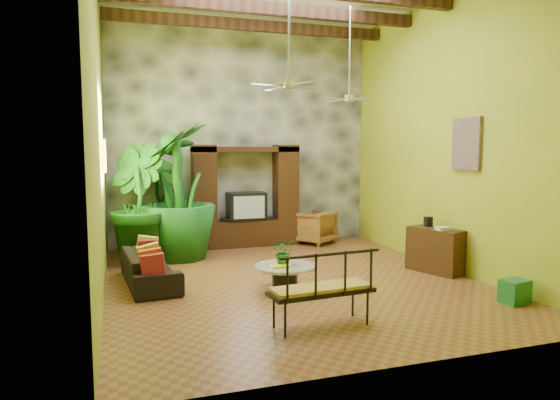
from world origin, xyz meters
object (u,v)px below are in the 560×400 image
object	(u,v)px
wicker_armchair	(314,227)
tall_plant_a	(158,199)
entertainment_center	(246,204)
tall_plant_c	(178,192)
coffee_table	(285,274)
ceiling_fan_front	(289,71)
ceiling_fan_back	(349,88)
green_bin	(515,291)
side_console	(436,250)
iron_bench	(324,285)
tall_plant_b	(135,203)
sofa	(150,268)

from	to	relation	value
wicker_armchair	tall_plant_a	distance (m)	3.61
entertainment_center	tall_plant_c	distance (m)	1.88
wicker_armchair	entertainment_center	bearing A→B (deg)	-41.78
entertainment_center	coffee_table	bearing A→B (deg)	-94.76
ceiling_fan_front	ceiling_fan_back	size ratio (longest dim) A/B	1.00
ceiling_fan_front	green_bin	size ratio (longest dim) A/B	4.79
ceiling_fan_front	side_console	distance (m)	4.14
tall_plant_a	coffee_table	xyz separation A→B (m)	(1.64, -3.68, -0.89)
ceiling_fan_back	iron_bench	distance (m)	4.90
entertainment_center	side_console	bearing A→B (deg)	-52.06
entertainment_center	green_bin	bearing A→B (deg)	-63.44
tall_plant_b	iron_bench	size ratio (longest dim) A/B	1.72
entertainment_center	sofa	world-z (taller)	entertainment_center
coffee_table	wicker_armchair	bearing A→B (deg)	61.43
tall_plant_b	tall_plant_c	xyz separation A→B (m)	(0.83, 0.16, 0.18)
ceiling_fan_back	sofa	size ratio (longest dim) A/B	0.99
ceiling_fan_back	iron_bench	size ratio (longest dim) A/B	1.36
sofa	tall_plant_b	bearing A→B (deg)	-0.03
entertainment_center	tall_plant_a	xyz separation A→B (m)	(-1.94, 0.01, 0.18)
entertainment_center	iron_bench	distance (m)	5.42
tall_plant_b	green_bin	xyz separation A→B (m)	(5.10, -4.28, -1.01)
ceiling_fan_back	sofa	bearing A→B (deg)	-169.14
ceiling_fan_back	iron_bench	xyz separation A→B (m)	(-1.98, -3.45, -2.85)
wicker_armchair	ceiling_fan_back	bearing A→B (deg)	55.65
wicker_armchair	green_bin	bearing A→B (deg)	66.93
ceiling_fan_back	side_console	xyz separation A→B (m)	(1.05, -1.46, -3.00)
tall_plant_b	side_console	bearing A→B (deg)	-25.03
ceiling_fan_back	wicker_armchair	bearing A→B (deg)	90.50
ceiling_fan_front	tall_plant_b	size ratio (longest dim) A/B	0.79
wicker_armchair	iron_bench	distance (m)	5.56
ceiling_fan_back	tall_plant_a	size ratio (longest dim) A/B	0.81
ceiling_fan_front	wicker_armchair	xyz separation A→B (m)	(1.78, 3.34, -3.02)
ceiling_fan_front	tall_plant_c	bearing A→B (deg)	117.98
tall_plant_b	coffee_table	xyz separation A→B (m)	(2.14, -2.65, -0.92)
ceiling_fan_back	wicker_armchair	distance (m)	3.49
entertainment_center	sofa	distance (m)	3.60
wicker_armchair	green_bin	world-z (taller)	wicker_armchair
entertainment_center	tall_plant_b	size ratio (longest dim) A/B	1.02
ceiling_fan_back	coffee_table	xyz separation A→B (m)	(-1.91, -1.73, -3.15)
side_console	coffee_table	bearing A→B (deg)	165.02
tall_plant_b	green_bin	distance (m)	6.73
tall_plant_a	green_bin	bearing A→B (deg)	-49.18
entertainment_center	green_bin	world-z (taller)	entertainment_center
entertainment_center	side_console	world-z (taller)	entertainment_center
ceiling_fan_back	iron_bench	bearing A→B (deg)	-119.84
ceiling_fan_front	coffee_table	distance (m)	3.15
wicker_armchair	coffee_table	distance (m)	3.95
wicker_armchair	iron_bench	bearing A→B (deg)	34.43
green_bin	tall_plant_c	bearing A→B (deg)	133.89
tall_plant_c	coffee_table	xyz separation A→B (m)	(1.32, -2.80, -1.11)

